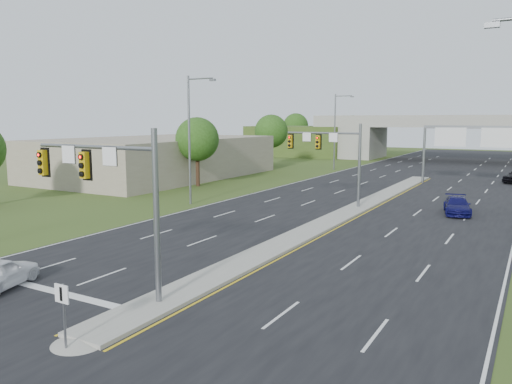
{
  "coord_description": "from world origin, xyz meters",
  "views": [
    {
      "loc": [
        12.71,
        -14.59,
        7.31
      ],
      "look_at": [
        -1.93,
        11.22,
        3.0
      ],
      "focal_mm": 35.0,
      "sensor_mm": 36.0,
      "label": 1
    }
  ],
  "objects_px": {
    "signal_mast_far": "(333,151)",
    "sign_gantry": "(476,139)",
    "overpass": "(457,141)",
    "car_far_b": "(457,206)",
    "keep_right_sign": "(63,305)",
    "signal_mast_near": "(111,184)"
  },
  "relations": [
    {
      "from": "signal_mast_far",
      "to": "sign_gantry",
      "type": "relative_size",
      "value": 0.6
    },
    {
      "from": "car_far_b",
      "to": "signal_mast_far",
      "type": "bearing_deg",
      "value": 177.11
    },
    {
      "from": "keep_right_sign",
      "to": "overpass",
      "type": "distance_m",
      "value": 84.55
    },
    {
      "from": "overpass",
      "to": "car_far_b",
      "type": "relative_size",
      "value": 17.47
    },
    {
      "from": "sign_gantry",
      "to": "car_far_b",
      "type": "bearing_deg",
      "value": -87.53
    },
    {
      "from": "signal_mast_far",
      "to": "sign_gantry",
      "type": "height_order",
      "value": "signal_mast_far"
    },
    {
      "from": "signal_mast_near",
      "to": "keep_right_sign",
      "type": "relative_size",
      "value": 3.18
    },
    {
      "from": "signal_mast_near",
      "to": "keep_right_sign",
      "type": "distance_m",
      "value": 5.94
    },
    {
      "from": "signal_mast_near",
      "to": "signal_mast_far",
      "type": "height_order",
      "value": "same"
    },
    {
      "from": "car_far_b",
      "to": "keep_right_sign",
      "type": "bearing_deg",
      "value": -115.4
    },
    {
      "from": "car_far_b",
      "to": "signal_mast_near",
      "type": "bearing_deg",
      "value": -121.99
    },
    {
      "from": "keep_right_sign",
      "to": "car_far_b",
      "type": "bearing_deg",
      "value": 76.43
    },
    {
      "from": "keep_right_sign",
      "to": "signal_mast_far",
      "type": "bearing_deg",
      "value": 94.39
    },
    {
      "from": "signal_mast_near",
      "to": "overpass",
      "type": "distance_m",
      "value": 80.11
    },
    {
      "from": "signal_mast_far",
      "to": "keep_right_sign",
      "type": "distance_m",
      "value": 29.71
    },
    {
      "from": "signal_mast_near",
      "to": "car_far_b",
      "type": "distance_m",
      "value": 28.55
    },
    {
      "from": "signal_mast_near",
      "to": "overpass",
      "type": "relative_size",
      "value": 0.09
    },
    {
      "from": "sign_gantry",
      "to": "signal_mast_near",
      "type": "bearing_deg",
      "value": -101.25
    },
    {
      "from": "signal_mast_far",
      "to": "keep_right_sign",
      "type": "xyz_separation_m",
      "value": [
        2.26,
        -29.45,
        -3.21
      ]
    },
    {
      "from": "signal_mast_near",
      "to": "sign_gantry",
      "type": "relative_size",
      "value": 0.6
    },
    {
      "from": "keep_right_sign",
      "to": "car_far_b",
      "type": "xyz_separation_m",
      "value": [
        7.48,
        30.99,
        -0.83
      ]
    },
    {
      "from": "sign_gantry",
      "to": "overpass",
      "type": "bearing_deg",
      "value": 100.79
    }
  ]
}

